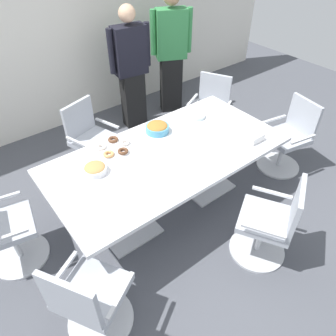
{
  "coord_description": "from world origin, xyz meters",
  "views": [
    {
      "loc": [
        -1.56,
        -1.98,
        2.67
      ],
      "look_at": [
        0.0,
        0.0,
        0.55
      ],
      "focal_mm": 34.04,
      "sensor_mm": 36.0,
      "label": 1
    }
  ],
  "objects_px": {
    "office_chair_1": "(92,143)",
    "napkin_pile": "(252,136)",
    "office_chair_3": "(90,302)",
    "office_chair_5": "(288,140)",
    "office_chair_4": "(270,225)",
    "person_standing_1": "(171,52)",
    "office_chair_0": "(209,113)",
    "plate_stack": "(196,116)",
    "donut_platter": "(114,147)",
    "office_chair_2": "(2,232)",
    "snack_bowl_cookies": "(95,169)",
    "conference_table": "(168,162)",
    "person_standing_0": "(131,68)",
    "snack_bowl_pretzels": "(157,128)"
  },
  "relations": [
    {
      "from": "office_chair_2",
      "to": "napkin_pile",
      "type": "bearing_deg",
      "value": 84.51
    },
    {
      "from": "conference_table",
      "to": "napkin_pile",
      "type": "height_order",
      "value": "napkin_pile"
    },
    {
      "from": "office_chair_0",
      "to": "office_chair_2",
      "type": "distance_m",
      "value": 2.93
    },
    {
      "from": "conference_table",
      "to": "office_chair_0",
      "type": "relative_size",
      "value": 2.64
    },
    {
      "from": "person_standing_0",
      "to": "snack_bowl_pretzels",
      "type": "height_order",
      "value": "person_standing_0"
    },
    {
      "from": "donut_platter",
      "to": "napkin_pile",
      "type": "height_order",
      "value": "napkin_pile"
    },
    {
      "from": "person_standing_1",
      "to": "office_chair_5",
      "type": "bearing_deg",
      "value": 121.74
    },
    {
      "from": "office_chair_1",
      "to": "napkin_pile",
      "type": "distance_m",
      "value": 1.9
    },
    {
      "from": "person_standing_0",
      "to": "snack_bowl_pretzels",
      "type": "bearing_deg",
      "value": 75.26
    },
    {
      "from": "office_chair_1",
      "to": "office_chair_0",
      "type": "bearing_deg",
      "value": 148.94
    },
    {
      "from": "donut_platter",
      "to": "plate_stack",
      "type": "relative_size",
      "value": 1.74
    },
    {
      "from": "office_chair_1",
      "to": "office_chair_4",
      "type": "xyz_separation_m",
      "value": [
        0.67,
        -2.16,
        0.0
      ]
    },
    {
      "from": "office_chair_1",
      "to": "plate_stack",
      "type": "height_order",
      "value": "office_chair_1"
    },
    {
      "from": "office_chair_5",
      "to": "donut_platter",
      "type": "height_order",
      "value": "office_chair_5"
    },
    {
      "from": "office_chair_0",
      "to": "office_chair_1",
      "type": "distance_m",
      "value": 1.67
    },
    {
      "from": "office_chair_4",
      "to": "plate_stack",
      "type": "distance_m",
      "value": 1.49
    },
    {
      "from": "office_chair_3",
      "to": "office_chair_5",
      "type": "xyz_separation_m",
      "value": [
        2.91,
        0.36,
        0.0
      ]
    },
    {
      "from": "person_standing_1",
      "to": "snack_bowl_pretzels",
      "type": "relative_size",
      "value": 7.16
    },
    {
      "from": "office_chair_3",
      "to": "person_standing_1",
      "type": "xyz_separation_m",
      "value": [
        2.69,
        2.42,
        0.55
      ]
    },
    {
      "from": "office_chair_4",
      "to": "snack_bowl_cookies",
      "type": "relative_size",
      "value": 4.17
    },
    {
      "from": "person_standing_1",
      "to": "plate_stack",
      "type": "bearing_deg",
      "value": 87.97
    },
    {
      "from": "conference_table",
      "to": "office_chair_2",
      "type": "relative_size",
      "value": 2.64
    },
    {
      "from": "donut_platter",
      "to": "napkin_pile",
      "type": "distance_m",
      "value": 1.44
    },
    {
      "from": "office_chair_2",
      "to": "donut_platter",
      "type": "relative_size",
      "value": 2.55
    },
    {
      "from": "office_chair_4",
      "to": "plate_stack",
      "type": "xyz_separation_m",
      "value": [
        0.33,
        1.41,
        0.36
      ]
    },
    {
      "from": "office_chair_0",
      "to": "office_chair_5",
      "type": "bearing_deg",
      "value": 169.51
    },
    {
      "from": "snack_bowl_pretzels",
      "to": "napkin_pile",
      "type": "bearing_deg",
      "value": -46.58
    },
    {
      "from": "plate_stack",
      "to": "napkin_pile",
      "type": "xyz_separation_m",
      "value": [
        0.16,
        -0.69,
        0.02
      ]
    },
    {
      "from": "person_standing_1",
      "to": "napkin_pile",
      "type": "bearing_deg",
      "value": 100.51
    },
    {
      "from": "snack_bowl_cookies",
      "to": "napkin_pile",
      "type": "relative_size",
      "value": 1.21
    },
    {
      "from": "office_chair_3",
      "to": "office_chair_5",
      "type": "bearing_deg",
      "value": 66.93
    },
    {
      "from": "office_chair_3",
      "to": "office_chair_4",
      "type": "xyz_separation_m",
      "value": [
        1.63,
        -0.36,
        0.0
      ]
    },
    {
      "from": "office_chair_0",
      "to": "office_chair_3",
      "type": "distance_m",
      "value": 2.96
    },
    {
      "from": "conference_table",
      "to": "snack_bowl_pretzels",
      "type": "xyz_separation_m",
      "value": [
        0.14,
        0.37,
        0.18
      ]
    },
    {
      "from": "office_chair_2",
      "to": "office_chair_1",
      "type": "bearing_deg",
      "value": 130.44
    },
    {
      "from": "office_chair_4",
      "to": "person_standing_1",
      "type": "distance_m",
      "value": 3.02
    },
    {
      "from": "donut_platter",
      "to": "plate_stack",
      "type": "bearing_deg",
      "value": -3.05
    },
    {
      "from": "napkin_pile",
      "to": "donut_platter",
      "type": "bearing_deg",
      "value": 148.52
    },
    {
      "from": "office_chair_1",
      "to": "office_chair_5",
      "type": "xyz_separation_m",
      "value": [
        1.94,
        -1.44,
        0.0
      ]
    },
    {
      "from": "office_chair_3",
      "to": "napkin_pile",
      "type": "height_order",
      "value": "office_chair_3"
    },
    {
      "from": "office_chair_0",
      "to": "office_chair_2",
      "type": "height_order",
      "value": "same"
    },
    {
      "from": "office_chair_1",
      "to": "office_chair_4",
      "type": "height_order",
      "value": "same"
    },
    {
      "from": "office_chair_0",
      "to": "office_chair_4",
      "type": "xyz_separation_m",
      "value": [
        -0.95,
        -1.79,
        0.0
      ]
    },
    {
      "from": "office_chair_5",
      "to": "plate_stack",
      "type": "height_order",
      "value": "office_chair_5"
    },
    {
      "from": "office_chair_4",
      "to": "snack_bowl_cookies",
      "type": "height_order",
      "value": "office_chair_4"
    },
    {
      "from": "office_chair_2",
      "to": "office_chair_5",
      "type": "xyz_separation_m",
      "value": [
        3.23,
        -0.71,
        0.0
      ]
    },
    {
      "from": "napkin_pile",
      "to": "office_chair_5",
      "type": "bearing_deg",
      "value": 0.72
    },
    {
      "from": "office_chair_1",
      "to": "donut_platter",
      "type": "distance_m",
      "value": 0.79
    },
    {
      "from": "conference_table",
      "to": "napkin_pile",
      "type": "relative_size",
      "value": 13.26
    },
    {
      "from": "snack_bowl_pretzels",
      "to": "office_chair_1",
      "type": "bearing_deg",
      "value": 123.51
    }
  ]
}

